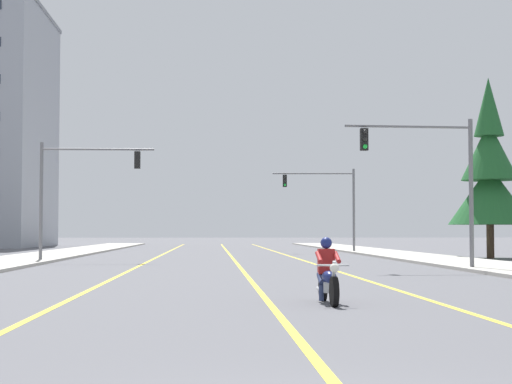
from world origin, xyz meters
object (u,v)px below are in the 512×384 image
at_px(motorcycle_with_rider, 328,277).
at_px(traffic_signal_near_right, 435,169).
at_px(traffic_signal_near_left, 75,182).
at_px(conifer_tree_right_verge_far, 489,175).
at_px(traffic_signal_mid_right, 330,196).

height_order(motorcycle_with_rider, traffic_signal_near_right, traffic_signal_near_right).
height_order(traffic_signal_near_left, conifer_tree_right_verge_far, conifer_tree_right_verge_far).
xyz_separation_m(traffic_signal_mid_right, conifer_tree_right_verge_far, (7.61, -12.89, 0.72)).
height_order(traffic_signal_near_left, traffic_signal_mid_right, same).
relative_size(traffic_signal_near_right, traffic_signal_mid_right, 1.00).
relative_size(motorcycle_with_rider, traffic_signal_mid_right, 0.35).
bearing_deg(conifer_tree_right_verge_far, traffic_signal_near_right, -116.53).
distance_m(motorcycle_with_rider, traffic_signal_near_left, 27.19).
relative_size(traffic_signal_near_left, traffic_signal_mid_right, 1.00).
height_order(traffic_signal_near_right, conifer_tree_right_verge_far, conifer_tree_right_verge_far).
relative_size(motorcycle_with_rider, traffic_signal_near_right, 0.35).
relative_size(traffic_signal_near_right, conifer_tree_right_verge_far, 0.58).
relative_size(traffic_signal_near_left, conifer_tree_right_verge_far, 0.58).
height_order(traffic_signal_near_right, traffic_signal_near_left, same).
xyz_separation_m(motorcycle_with_rider, conifer_tree_right_verge_far, (13.79, 29.61, 4.31)).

